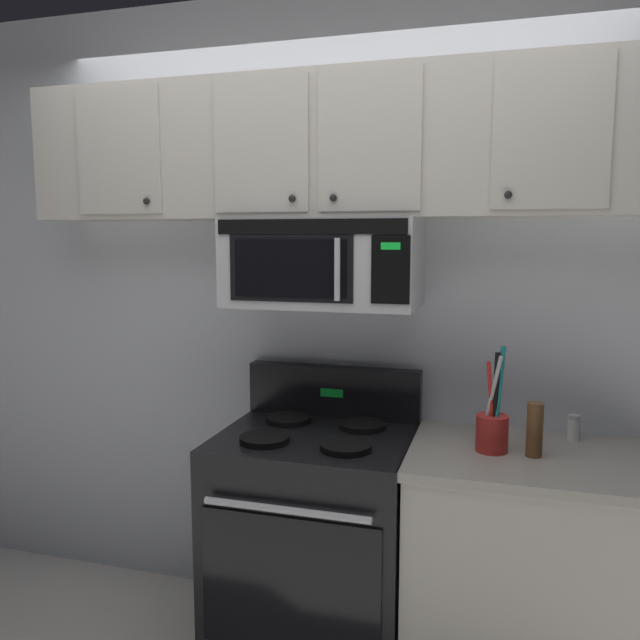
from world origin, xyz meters
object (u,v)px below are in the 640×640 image
(over_range_microwave, at_px, (323,263))
(utensil_crock_red, at_px, (493,426))
(pepper_mill, at_px, (535,430))
(stove_range, at_px, (315,538))
(salt_shaker, at_px, (574,428))

(over_range_microwave, distance_m, utensil_crock_red, 0.90)
(utensil_crock_red, bearing_deg, pepper_mill, -7.23)
(stove_range, distance_m, utensil_crock_red, 0.86)
(stove_range, height_order, utensil_crock_red, utensil_crock_red)
(stove_range, xyz_separation_m, salt_shaker, (0.97, 0.21, 0.48))
(salt_shaker, xyz_separation_m, pepper_mill, (-0.15, -0.23, 0.05))
(salt_shaker, relative_size, pepper_mill, 0.51)
(utensil_crock_red, bearing_deg, salt_shaker, 35.83)
(utensil_crock_red, relative_size, salt_shaker, 3.85)
(stove_range, xyz_separation_m, utensil_crock_red, (0.68, -0.00, 0.52))
(pepper_mill, bearing_deg, salt_shaker, 56.72)
(over_range_microwave, height_order, utensil_crock_red, over_range_microwave)
(over_range_microwave, height_order, pepper_mill, over_range_microwave)
(over_range_microwave, distance_m, salt_shaker, 1.16)
(over_range_microwave, relative_size, utensil_crock_red, 1.98)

